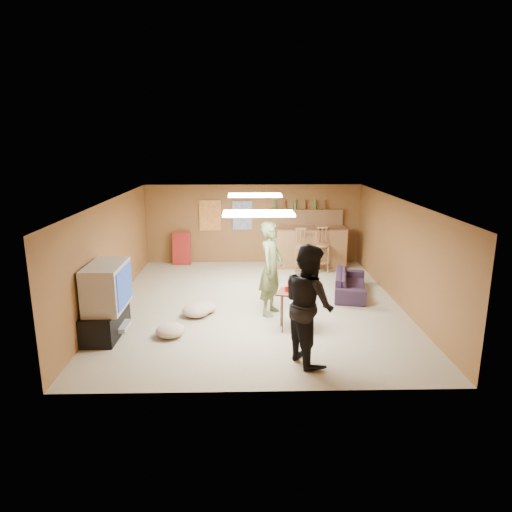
{
  "coord_description": "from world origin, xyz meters",
  "views": [
    {
      "loc": [
        -0.23,
        -9.14,
        3.35
      ],
      "look_at": [
        0.0,
        0.2,
        1.0
      ],
      "focal_mm": 32.0,
      "sensor_mm": 36.0,
      "label": 1
    }
  ],
  "objects_px": {
    "tv_body": "(107,286)",
    "person_olive": "(271,269)",
    "person_black": "(309,304)",
    "sofa": "(350,283)",
    "tray_table": "(293,311)",
    "bar_counter": "(308,247)"
  },
  "relations": [
    {
      "from": "person_olive",
      "to": "tray_table",
      "type": "bearing_deg",
      "value": -133.83
    },
    {
      "from": "tv_body",
      "to": "person_olive",
      "type": "bearing_deg",
      "value": 17.97
    },
    {
      "from": "tv_body",
      "to": "person_black",
      "type": "distance_m",
      "value": 3.56
    },
    {
      "from": "tv_body",
      "to": "tray_table",
      "type": "bearing_deg",
      "value": 2.34
    },
    {
      "from": "person_olive",
      "to": "person_black",
      "type": "xyz_separation_m",
      "value": [
        0.46,
        -2.03,
        0.01
      ]
    },
    {
      "from": "tv_body",
      "to": "sofa",
      "type": "relative_size",
      "value": 0.65
    },
    {
      "from": "tv_body",
      "to": "bar_counter",
      "type": "xyz_separation_m",
      "value": [
        4.15,
        4.45,
        -0.35
      ]
    },
    {
      "from": "tv_body",
      "to": "person_black",
      "type": "xyz_separation_m",
      "value": [
        3.39,
        -1.08,
        0.04
      ]
    },
    {
      "from": "sofa",
      "to": "tray_table",
      "type": "distance_m",
      "value": 2.48
    },
    {
      "from": "bar_counter",
      "to": "tv_body",
      "type": "bearing_deg",
      "value": -133.0
    },
    {
      "from": "person_olive",
      "to": "sofa",
      "type": "distance_m",
      "value": 2.3
    },
    {
      "from": "person_olive",
      "to": "person_black",
      "type": "bearing_deg",
      "value": -144.58
    },
    {
      "from": "tv_body",
      "to": "person_black",
      "type": "bearing_deg",
      "value": -17.75
    },
    {
      "from": "person_black",
      "to": "sofa",
      "type": "xyz_separation_m",
      "value": [
        1.4,
        3.19,
        -0.69
      ]
    },
    {
      "from": "person_olive",
      "to": "sofa",
      "type": "bearing_deg",
      "value": -35.54
    },
    {
      "from": "tv_body",
      "to": "tray_table",
      "type": "xyz_separation_m",
      "value": [
        3.28,
        0.13,
        -0.54
      ]
    },
    {
      "from": "bar_counter",
      "to": "sofa",
      "type": "height_order",
      "value": "bar_counter"
    },
    {
      "from": "tv_body",
      "to": "sofa",
      "type": "distance_m",
      "value": 5.27
    },
    {
      "from": "bar_counter",
      "to": "tray_table",
      "type": "xyz_separation_m",
      "value": [
        -0.87,
        -4.32,
        -0.19
      ]
    },
    {
      "from": "tray_table",
      "to": "bar_counter",
      "type": "bearing_deg",
      "value": 78.61
    },
    {
      "from": "person_olive",
      "to": "tray_table",
      "type": "distance_m",
      "value": 1.06
    },
    {
      "from": "person_olive",
      "to": "tray_table",
      "type": "height_order",
      "value": "person_olive"
    }
  ]
}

